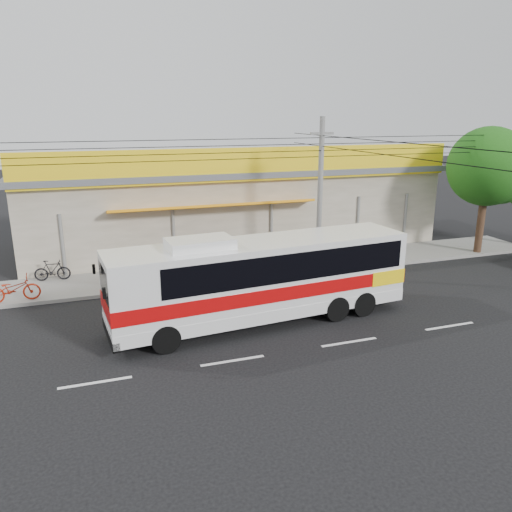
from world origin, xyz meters
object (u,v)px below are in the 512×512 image
at_px(coach_bus, 266,274).
at_px(motorbike_red, 13,289).
at_px(tree_near, 490,169).
at_px(motorbike_dark, 52,270).
at_px(utility_pole, 322,146).

bearing_deg(coach_bus, motorbike_red, 147.21).
distance_m(coach_bus, tree_near, 14.88).
relative_size(motorbike_dark, utility_pole, 0.04).
bearing_deg(motorbike_dark, utility_pole, -97.53).
bearing_deg(motorbike_red, tree_near, -94.03).
distance_m(coach_bus, motorbike_red, 10.03).
distance_m(motorbike_red, utility_pole, 13.88).
xyz_separation_m(motorbike_dark, utility_pole, (11.54, -2.81, 5.29)).
bearing_deg(coach_bus, motorbike_dark, 132.22).
height_order(motorbike_red, tree_near, tree_near).
bearing_deg(coach_bus, utility_pole, 40.76).
relative_size(motorbike_red, tree_near, 0.29).
height_order(coach_bus, motorbike_dark, coach_bus).
xyz_separation_m(utility_pole, tree_near, (9.84, 0.54, -1.38)).
xyz_separation_m(coach_bus, utility_pole, (4.02, 4.14, 4.12)).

